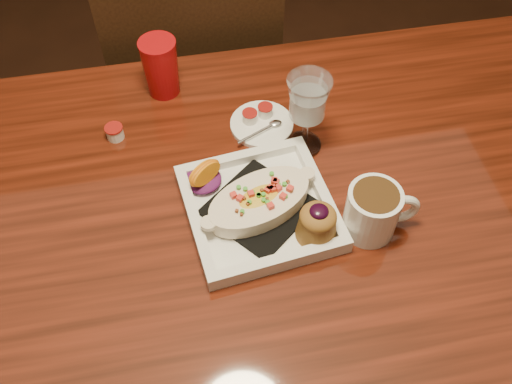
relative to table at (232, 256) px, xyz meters
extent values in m
plane|color=black|center=(0.00, 0.00, -0.65)|extent=(7.00, 7.00, 0.00)
cube|color=maroon|center=(0.00, 0.00, 0.08)|extent=(1.50, 0.90, 0.04)
cylinder|color=black|center=(0.67, 0.37, -0.30)|extent=(0.07, 0.07, 0.71)
cube|color=black|center=(0.00, 0.70, -0.20)|extent=(0.42, 0.42, 0.04)
cylinder|color=black|center=(0.17, 0.87, -0.43)|extent=(0.04, 0.04, 0.45)
cylinder|color=black|center=(-0.17, 0.87, -0.43)|extent=(0.04, 0.04, 0.45)
cylinder|color=black|center=(0.17, 0.53, -0.43)|extent=(0.04, 0.04, 0.45)
cylinder|color=black|center=(-0.17, 0.53, -0.43)|extent=(0.04, 0.04, 0.45)
cube|color=black|center=(0.00, 0.51, 0.05)|extent=(0.40, 0.03, 0.46)
cube|color=white|center=(0.05, 0.02, 0.10)|extent=(0.27, 0.27, 0.01)
cube|color=black|center=(0.05, 0.02, 0.11)|extent=(0.21, 0.21, 0.01)
ellipsoid|color=yellow|center=(0.05, 0.02, 0.13)|extent=(0.18, 0.13, 0.03)
ellipsoid|color=#631660|center=(-0.03, 0.09, 0.12)|extent=(0.07, 0.07, 0.02)
cone|color=#996627|center=(0.13, -0.05, 0.13)|extent=(0.07, 0.07, 0.05)
ellipsoid|color=#996627|center=(0.13, -0.05, 0.16)|extent=(0.06, 0.06, 0.03)
ellipsoid|color=black|center=(0.13, -0.05, 0.17)|extent=(0.03, 0.03, 0.01)
cylinder|color=white|center=(0.23, -0.04, 0.14)|extent=(0.09, 0.09, 0.09)
cylinder|color=#38220F|center=(0.23, -0.04, 0.18)|extent=(0.07, 0.07, 0.02)
torus|color=white|center=(0.27, -0.05, 0.14)|extent=(0.07, 0.02, 0.07)
cylinder|color=silver|center=(0.16, 0.15, 0.10)|extent=(0.06, 0.06, 0.01)
cylinder|color=silver|center=(0.16, 0.15, 0.14)|extent=(0.01, 0.01, 0.07)
cone|color=silver|center=(0.16, 0.15, 0.22)|extent=(0.08, 0.08, 0.08)
cylinder|color=white|center=(0.10, 0.22, 0.10)|extent=(0.12, 0.12, 0.01)
cylinder|color=white|center=(0.07, 0.23, 0.12)|extent=(0.03, 0.03, 0.02)
cylinder|color=#B11A15|center=(0.07, 0.23, 0.13)|extent=(0.03, 0.03, 0.00)
cylinder|color=white|center=(0.11, 0.24, 0.12)|extent=(0.03, 0.03, 0.02)
cylinder|color=#B11A15|center=(0.11, 0.24, 0.13)|extent=(0.03, 0.03, 0.00)
cylinder|color=white|center=(-0.18, 0.24, 0.11)|extent=(0.03, 0.03, 0.02)
cylinder|color=#B11A15|center=(-0.18, 0.24, 0.12)|extent=(0.03, 0.03, 0.00)
cone|color=#B80D11|center=(-0.08, 0.35, 0.16)|extent=(0.07, 0.07, 0.12)
camera|label=1|loc=(-0.06, -0.53, 0.90)|focal=40.00mm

